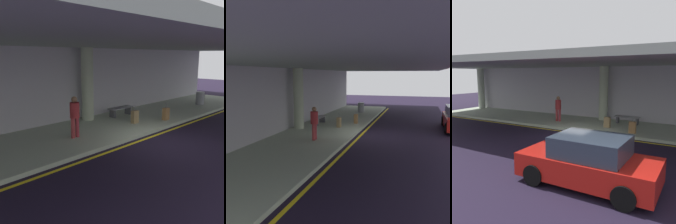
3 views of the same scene
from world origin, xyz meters
The scene contains 11 objects.
ground_plane centered at (0.00, 0.00, 0.00)m, with size 60.00×60.00×0.00m, color black.
sidewalk centered at (0.00, 3.10, 0.07)m, with size 26.00×4.20×0.15m, color #A6B29A.
lane_stripe_yellow centered at (0.00, 0.74, 0.00)m, with size 26.00×0.14×0.01m, color yellow.
support_column_left_mid centered at (0.00, 4.63, 1.97)m, with size 0.60×0.60×3.65m, color #AAB696.
ceiling_overhang centered at (0.00, 2.60, 3.95)m, with size 28.00×13.20×0.30m, color #919D92.
terminal_back_wall centered at (0.00, 5.35, 1.90)m, with size 26.00×0.30×3.80m, color #B4B2B8.
traveler_with_luggage centered at (-2.42, 2.63, 1.11)m, with size 0.38×0.38×1.68m.
suitcase_upright_primary centered at (1.10, 2.41, 0.46)m, with size 0.36×0.22×0.90m.
suitcase_upright_secondary centered at (2.77, 1.72, 0.46)m, with size 0.36×0.22×0.90m.
bench_metal centered at (1.85, 4.04, 0.50)m, with size 1.60×0.50×0.48m.
trash_bin_steel centered at (8.24, 2.56, 0.57)m, with size 0.56×0.56×0.85m, color gray.
Camera 2 is at (-14.78, -2.44, 3.40)m, focal length 43.28 mm.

